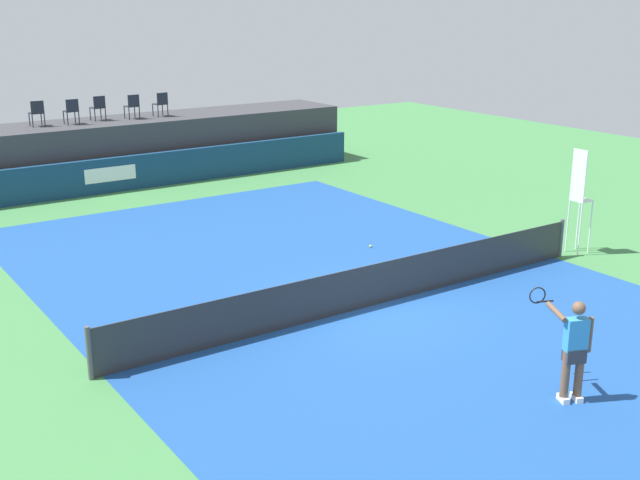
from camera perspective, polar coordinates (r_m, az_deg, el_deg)
name	(u,v)px	position (r m, az deg, el deg)	size (l,w,h in m)	color
ground_plane	(296,269)	(19.83, -1.71, -2.09)	(48.00, 48.00, 0.00)	#3D7A42
court_inner	(370,306)	(17.53, 3.60, -4.71)	(12.00, 22.00, 0.00)	#1C478C
sponsor_wall	(134,172)	(28.78, -13.11, 4.71)	(18.00, 0.22, 1.20)	navy
spectator_platform	(114,150)	(30.35, -14.43, 6.20)	(18.00, 2.80, 2.20)	#38383D
spectator_chair_far_left	(37,112)	(29.34, -19.51, 8.57)	(0.44, 0.44, 0.89)	#1E232D
spectator_chair_left	(71,110)	(29.45, -17.27, 8.81)	(0.45, 0.45, 0.89)	#1E232D
spectator_chair_center	(98,107)	(30.14, -15.51, 9.12)	(0.47, 0.47, 0.89)	#1E232D
spectator_chair_right	(132,105)	(30.26, -13.21, 9.31)	(0.46, 0.46, 0.89)	#1E232D
spectator_chair_far_right	(161,103)	(30.69, -11.26, 9.53)	(0.48, 0.48, 0.89)	#1E232D
umpire_chair	(579,194)	(21.72, 17.97, 3.12)	(0.45, 0.45, 2.76)	white
tennis_net	(371,286)	(17.36, 3.63, -3.26)	(12.40, 0.02, 0.95)	#2D2D2D
net_post_near	(89,353)	(14.65, -16.10, -7.75)	(0.10, 0.10, 1.00)	#4C4C51
net_post_far	(561,238)	(21.55, 16.78, 0.13)	(0.10, 0.10, 1.00)	#4C4C51
tennis_player	(574,347)	(13.84, 17.60, -7.29)	(0.59, 1.26, 1.77)	white
tennis_ball	(370,246)	(21.57, 3.61, -0.44)	(0.07, 0.07, 0.07)	#D8EA33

